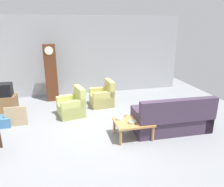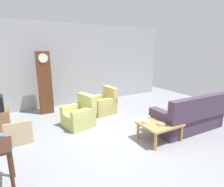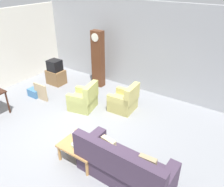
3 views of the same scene
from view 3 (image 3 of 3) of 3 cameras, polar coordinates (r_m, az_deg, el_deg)
The scene contains 16 objects.
ground_plane at distance 6.50m, azimuth -9.73°, elevation -10.16°, with size 10.40×10.40×0.00m, color gray.
garage_door_wall at distance 8.40m, azimuth 6.51°, elevation 11.52°, with size 8.40×0.16×3.20m, color #9EA0A5.
couch_floral at distance 5.06m, azimuth 2.93°, elevation -18.00°, with size 2.12×0.93×1.04m.
armchair_olive_near at distance 7.46m, azimuth -7.10°, elevation -1.65°, with size 0.94×0.91×0.92m.
armchair_olive_far at distance 7.33m, azimuth 3.06°, elevation -2.02°, with size 0.84×0.81×0.92m.
coffee_table_wood at distance 5.51m, azimuth -7.70°, elevation -12.98°, with size 0.96×0.76×0.45m.
grandfather_clock at distance 8.67m, azimuth -3.53°, elevation 8.62°, with size 0.44×0.30×2.16m.
tv_stand_cabinet at distance 9.36m, azimuth -13.89°, elevation 4.07°, with size 0.68×0.52×0.57m, color brown.
tv_crt at distance 9.18m, azimuth -14.25°, elevation 6.88°, with size 0.48×0.44×0.42m, color black.
framed_picture_leaning at distance 8.30m, azimuth -17.55°, elevation 0.36°, with size 0.60×0.05×0.59m, color tan.
storage_box_blue at distance 8.70m, azimuth -18.62°, elevation 0.37°, with size 0.46×0.42×0.28m, color teal.
cup_white_porcelain at distance 5.38m, azimuth -6.13°, elevation -12.55°, with size 0.08×0.08×0.08m, color white.
cup_blue_rimmed at distance 5.35m, azimuth -5.04°, elevation -12.81°, with size 0.08×0.08×0.08m, color silver.
cup_cream_tall at distance 5.66m, azimuth -6.64°, elevation -10.11°, with size 0.08×0.08×0.10m, color beige.
bowl_white_stacked at distance 5.70m, azimuth -9.20°, elevation -10.11°, with size 0.18×0.18×0.08m, color white.
bowl_shallow_green at distance 5.42m, azimuth -9.20°, elevation -12.60°, with size 0.19×0.19×0.06m, color #B2C69E.
Camera 3 is at (3.70, -3.54, 4.01)m, focal length 36.31 mm.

